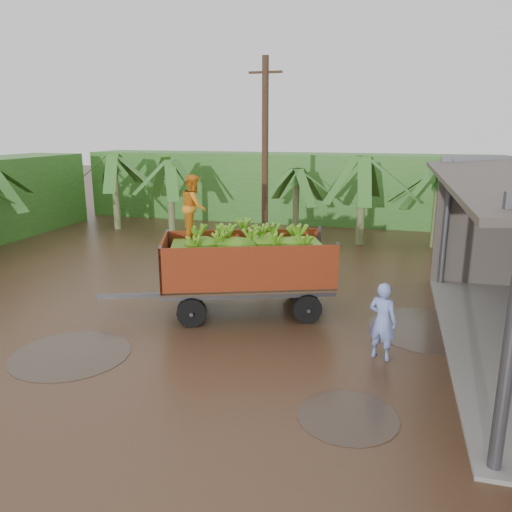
{
  "coord_description": "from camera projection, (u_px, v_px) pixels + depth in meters",
  "views": [
    {
      "loc": [
        3.59,
        -10.72,
        4.9
      ],
      "look_at": [
        0.07,
        2.21,
        1.46
      ],
      "focal_mm": 35.0,
      "sensor_mm": 36.0,
      "label": 1
    }
  ],
  "objects": [
    {
      "name": "utility_pole",
      "position": [
        265.0,
        162.0,
        18.05
      ],
      "size": [
        1.2,
        0.24,
        7.34
      ],
      "color": "#47301E",
      "rests_on": "ground"
    },
    {
      "name": "banana_trailer",
      "position": [
        246.0,
        263.0,
        13.41
      ],
      "size": [
        6.26,
        3.59,
        3.75
      ],
      "rotation": [
        0.0,
        0.0,
        0.35
      ],
      "color": "#A93718",
      "rests_on": "ground"
    },
    {
      "name": "hedge_north",
      "position": [
        286.0,
        187.0,
        27.16
      ],
      "size": [
        22.0,
        3.0,
        3.6
      ],
      "primitive_type": "cube",
      "color": "#2D661E",
      "rests_on": "ground"
    },
    {
      "name": "ground",
      "position": [
        229.0,
        336.0,
        12.14
      ],
      "size": [
        100.0,
        100.0,
        0.0
      ],
      "primitive_type": "plane",
      "color": "black",
      "rests_on": "ground"
    },
    {
      "name": "man_blue",
      "position": [
        382.0,
        321.0,
        10.77
      ],
      "size": [
        0.74,
        0.62,
        1.72
      ],
      "primitive_type": "imported",
      "rotation": [
        0.0,
        0.0,
        2.75
      ],
      "color": "#758BD5",
      "rests_on": "ground"
    },
    {
      "name": "banana_plants",
      "position": [
        161.0,
        210.0,
        19.17
      ],
      "size": [
        25.16,
        19.7,
        4.09
      ],
      "color": "#2D661E",
      "rests_on": "ground"
    }
  ]
}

